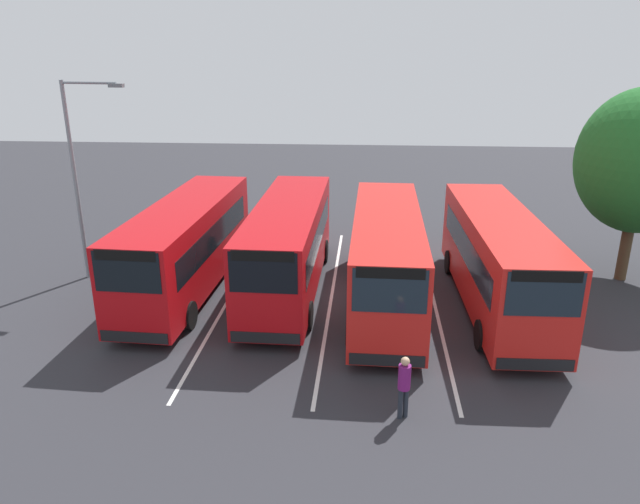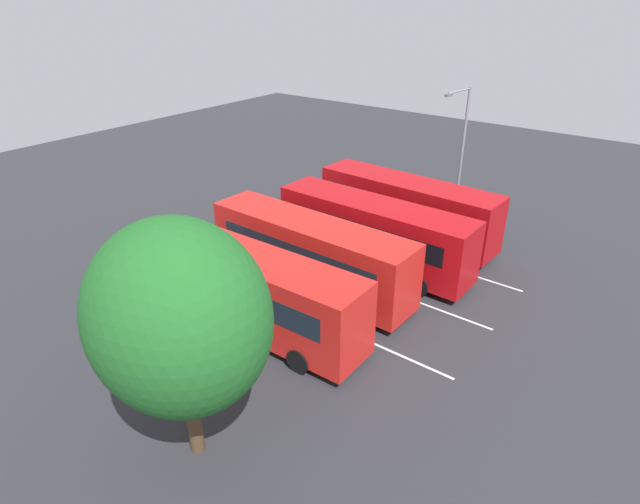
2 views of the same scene
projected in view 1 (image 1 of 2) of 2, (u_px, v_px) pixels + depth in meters
ground_plane at (332, 296)px, 22.47m from camera, size 72.44×72.44×0.00m
bus_far_left at (186, 244)px, 22.44m from camera, size 10.43×2.89×3.41m
bus_center_left at (288, 244)px, 22.42m from camera, size 10.37×2.68×3.41m
bus_center_right at (386, 257)px, 21.13m from camera, size 10.38×2.70×3.41m
bus_far_right at (498, 259)px, 20.92m from camera, size 10.35×2.61×3.41m
pedestrian at (404, 382)px, 14.79m from camera, size 0.43×0.43×1.74m
street_lamp at (79, 169)px, 22.76m from camera, size 0.48×2.55×7.85m
lane_stripe_outer_left at (232, 293)px, 22.72m from camera, size 15.14×0.36×0.01m
lane_stripe_inner_left at (332, 296)px, 22.47m from camera, size 15.14×0.36×0.01m
lane_stripe_inner_right at (433, 298)px, 22.21m from camera, size 15.14×0.36×0.01m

